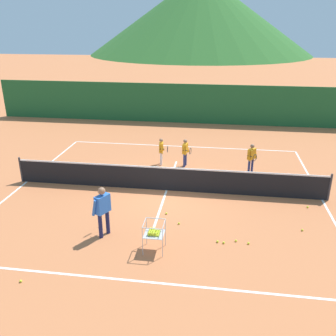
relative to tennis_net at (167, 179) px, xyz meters
name	(u,v)px	position (x,y,z in m)	size (l,w,h in m)	color
ground_plane	(167,190)	(0.00, 0.00, -0.50)	(120.00, 120.00, 0.00)	#C67042
line_baseline_near	(136,281)	(0.00, -5.41, -0.50)	(11.64, 0.08, 0.01)	white
line_baseline_far	(182,146)	(0.00, 5.45, -0.50)	(11.64, 0.08, 0.01)	white
line_sideline_west	(27,182)	(-5.82, 0.00, -0.50)	(0.08, 10.86, 0.01)	white
line_sideline_east	(322,200)	(5.82, 0.00, -0.50)	(0.08, 10.86, 0.01)	white
line_service_center	(167,190)	(0.00, 0.00, -0.50)	(0.08, 6.39, 0.01)	white
tennis_net	(167,179)	(0.00, 0.00, 0.00)	(12.10, 0.08, 1.05)	#333338
instructor	(103,207)	(-1.43, -3.44, 0.47)	(0.51, 0.82, 1.62)	#191E4C
student_0	(162,149)	(-0.63, 2.73, 0.25)	(0.44, 0.58, 1.25)	silver
student_1	(185,150)	(0.46, 2.65, 0.27)	(0.41, 0.66, 1.28)	navy
student_2	(252,156)	(3.35, 2.23, 0.30)	(0.46, 0.71, 1.33)	navy
ball_cart	(154,232)	(0.22, -4.03, 0.10)	(0.58, 0.58, 0.90)	#B7B7BC
tennis_ball_0	(302,230)	(4.66, -2.33, -0.47)	(0.07, 0.07, 0.07)	yellow
tennis_ball_1	(248,243)	(2.94, -3.33, -0.47)	(0.07, 0.07, 0.07)	yellow
tennis_ball_2	(100,226)	(-1.72, -3.04, -0.47)	(0.07, 0.07, 0.07)	yellow
tennis_ball_3	(179,223)	(0.77, -2.49, -0.47)	(0.07, 0.07, 0.07)	yellow
tennis_ball_4	(224,243)	(2.21, -3.40, -0.47)	(0.07, 0.07, 0.07)	yellow
tennis_ball_5	(218,241)	(2.03, -3.36, -0.47)	(0.07, 0.07, 0.07)	yellow
tennis_ball_6	(308,207)	(5.15, -0.72, -0.47)	(0.07, 0.07, 0.07)	yellow
tennis_ball_7	(21,281)	(-2.86, -5.87, -0.47)	(0.07, 0.07, 0.07)	yellow
tennis_ball_8	(166,213)	(0.27, -1.89, -0.47)	(0.07, 0.07, 0.07)	yellow
tennis_ball_9	(98,202)	(-2.32, -1.37, -0.47)	(0.07, 0.07, 0.07)	yellow
tennis_ball_10	(236,241)	(2.58, -3.24, -0.47)	(0.07, 0.07, 0.07)	yellow
windscreen_fence	(190,104)	(0.00, 10.32, 0.75)	(25.62, 0.08, 2.51)	#1E5B2D
hill_0	(201,14)	(-2.83, 65.85, 7.03)	(44.37, 44.37, 15.05)	#2D6628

